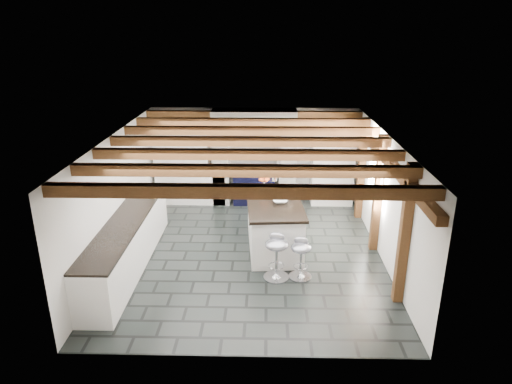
{
  "coord_description": "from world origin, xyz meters",
  "views": [
    {
      "loc": [
        0.3,
        -7.96,
        4.17
      ],
      "look_at": [
        0.1,
        0.4,
        1.1
      ],
      "focal_mm": 32.0,
      "sensor_mm": 36.0,
      "label": 1
    }
  ],
  "objects_px": {
    "bar_stool_near": "(301,254)",
    "kitchen_island": "(274,224)",
    "bar_stool_far": "(277,251)",
    "range_cooker": "(254,184)"
  },
  "relations": [
    {
      "from": "kitchen_island",
      "to": "bar_stool_far",
      "type": "relative_size",
      "value": 2.47
    },
    {
      "from": "bar_stool_near",
      "to": "kitchen_island",
      "type": "bearing_deg",
      "value": 122.62
    },
    {
      "from": "bar_stool_far",
      "to": "bar_stool_near",
      "type": "bearing_deg",
      "value": 20.9
    },
    {
      "from": "range_cooker",
      "to": "kitchen_island",
      "type": "bearing_deg",
      "value": -79.47
    },
    {
      "from": "range_cooker",
      "to": "kitchen_island",
      "type": "xyz_separation_m",
      "value": [
        0.46,
        -2.45,
        0.04
      ]
    },
    {
      "from": "bar_stool_far",
      "to": "range_cooker",
      "type": "bearing_deg",
      "value": 114.69
    },
    {
      "from": "kitchen_island",
      "to": "bar_stool_far",
      "type": "height_order",
      "value": "kitchen_island"
    },
    {
      "from": "range_cooker",
      "to": "bar_stool_far",
      "type": "xyz_separation_m",
      "value": [
        0.49,
        -3.64,
        0.05
      ]
    },
    {
      "from": "kitchen_island",
      "to": "range_cooker",
      "type": "bearing_deg",
      "value": 96.25
    },
    {
      "from": "kitchen_island",
      "to": "bar_stool_far",
      "type": "bearing_deg",
      "value": -92.55
    }
  ]
}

